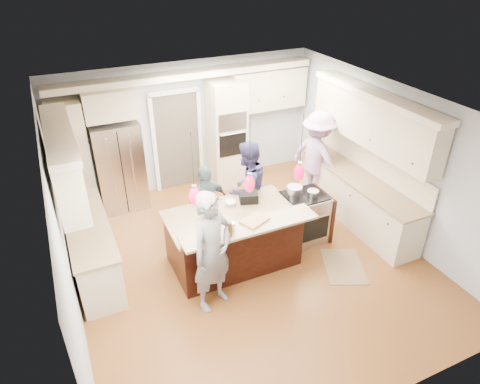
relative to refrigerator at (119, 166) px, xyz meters
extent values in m
plane|color=brown|center=(1.55, -2.64, -0.90)|extent=(6.00, 6.00, 0.00)
cube|color=#B2BCC6|center=(1.55, 0.36, 0.45)|extent=(5.50, 0.04, 2.70)
cube|color=#B2BCC6|center=(1.55, -5.64, 0.45)|extent=(5.50, 0.04, 2.70)
cube|color=#B2BCC6|center=(-1.20, -2.64, 0.45)|extent=(0.04, 6.00, 2.70)
cube|color=#B2BCC6|center=(4.30, -2.64, 0.45)|extent=(0.04, 6.00, 2.70)
cube|color=white|center=(1.55, -2.64, 1.80)|extent=(5.50, 6.00, 0.04)
cube|color=#B7B7BC|center=(0.00, 0.00, 0.00)|extent=(0.90, 0.70, 1.80)
cube|color=beige|center=(2.30, 0.03, 0.25)|extent=(0.72, 0.64, 2.30)
cube|color=black|center=(2.30, -0.30, 0.65)|extent=(0.60, 0.02, 0.35)
cube|color=black|center=(2.30, -0.30, 0.15)|extent=(0.60, 0.02, 0.50)
cylinder|color=#B7B7BC|center=(2.30, -0.33, 0.40)|extent=(0.55, 0.02, 0.02)
cube|color=beige|center=(-0.80, 0.06, 0.25)|extent=(0.60, 0.58, 2.30)
cube|color=beige|center=(0.00, 0.06, 1.25)|extent=(0.95, 0.58, 0.55)
cube|color=beige|center=(3.35, 0.18, 1.05)|extent=(1.70, 0.35, 0.85)
cube|color=beige|center=(1.55, 0.16, 1.58)|extent=(5.30, 0.38, 0.12)
cube|color=#4C443A|center=(1.30, 0.35, 0.15)|extent=(0.90, 0.06, 2.10)
cube|color=white|center=(1.30, 0.31, 1.23)|extent=(1.04, 0.06, 0.10)
cube|color=beige|center=(3.95, -2.34, -0.46)|extent=(0.60, 3.00, 0.88)
cube|color=tan|center=(3.95, -2.34, 0.00)|extent=(0.64, 3.05, 0.04)
cube|color=beige|center=(4.07, -2.34, 1.08)|extent=(0.35, 3.00, 0.85)
cube|color=beige|center=(4.06, -2.34, 1.56)|extent=(0.37, 3.10, 0.10)
cube|color=beige|center=(-0.85, -1.84, -0.46)|extent=(0.60, 2.20, 0.88)
cube|color=tan|center=(-0.85, -1.84, 0.00)|extent=(0.64, 2.25, 0.04)
cube|color=beige|center=(-0.97, -1.84, 1.08)|extent=(0.35, 2.20, 0.85)
cube|color=beige|center=(-0.96, -1.84, 1.56)|extent=(0.37, 2.30, 0.10)
cube|color=black|center=(1.30, -2.49, -0.46)|extent=(2.00, 1.00, 0.88)
cube|color=tan|center=(1.30, -2.49, 0.00)|extent=(2.10, 1.10, 0.04)
cube|color=black|center=(1.30, -3.05, -0.36)|extent=(2.00, 0.12, 1.08)
cube|color=tan|center=(1.30, -3.19, 0.20)|extent=(2.10, 0.42, 0.04)
cube|color=black|center=(1.72, -2.27, 0.10)|extent=(0.36, 0.32, 0.16)
cube|color=#B7B7BC|center=(2.68, -2.49, -0.45)|extent=(0.76, 0.66, 0.90)
cube|color=black|center=(2.68, -2.83, -0.50)|extent=(0.65, 0.01, 0.45)
cube|color=black|center=(2.68, -2.49, 0.01)|extent=(0.72, 0.59, 0.02)
cube|color=black|center=(3.09, -2.49, -0.46)|extent=(0.06, 0.71, 0.88)
cylinder|color=black|center=(0.50, -3.15, 1.43)|extent=(0.01, 0.01, 0.75)
ellipsoid|color=#CB0B3B|center=(0.50, -3.15, 0.90)|extent=(0.15, 0.15, 0.26)
cylinder|color=black|center=(1.30, -3.15, 1.43)|extent=(0.01, 0.01, 0.75)
ellipsoid|color=#CB0B3B|center=(1.30, -3.15, 0.90)|extent=(0.15, 0.15, 0.26)
cylinder|color=black|center=(2.10, -3.15, 1.43)|extent=(0.01, 0.01, 0.75)
ellipsoid|color=#CB0B3B|center=(2.10, -3.15, 0.90)|extent=(0.15, 0.15, 0.26)
imported|color=slate|center=(0.65, -3.32, 0.05)|extent=(0.82, 0.69, 1.90)
imported|color=navy|center=(1.92, -1.79, -0.02)|extent=(1.06, 0.96, 1.76)
imported|color=slate|center=(1.14, -1.79, -0.16)|extent=(0.93, 0.59, 1.47)
imported|color=#B88EC0|center=(3.68, -1.36, 0.05)|extent=(1.01, 1.37, 1.90)
cube|color=olive|center=(2.92, -3.46, -0.89)|extent=(0.95, 1.09, 0.01)
cylinder|color=silver|center=(0.63, -3.22, 0.36)|extent=(0.07, 0.07, 0.29)
cylinder|color=#452B0C|center=(0.66, -3.15, 0.33)|extent=(0.06, 0.06, 0.23)
cylinder|color=#452B0C|center=(0.94, -3.30, 0.33)|extent=(0.07, 0.07, 0.22)
cylinder|color=#452B0C|center=(0.69, -3.19, 0.35)|extent=(0.09, 0.09, 0.26)
cylinder|color=#B7B7BC|center=(1.02, -3.19, 0.29)|extent=(0.09, 0.09, 0.13)
cube|color=tan|center=(1.42, -3.11, 0.24)|extent=(0.48, 0.42, 0.03)
cylinder|color=#B7B7BC|center=(2.53, -2.40, 0.10)|extent=(0.27, 0.27, 0.16)
cylinder|color=#B7B7BC|center=(2.80, -2.57, 0.07)|extent=(0.20, 0.20, 0.10)
camera|label=1|loc=(-0.96, -7.77, 3.79)|focal=32.00mm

